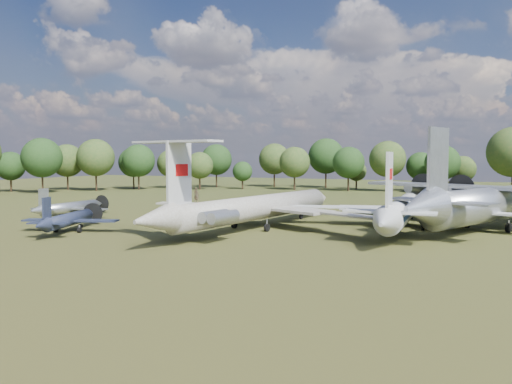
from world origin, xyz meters
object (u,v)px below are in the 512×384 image
at_px(small_prop_northwest, 70,210).
at_px(an12_transport, 492,208).
at_px(il62_airliner, 258,212).
at_px(person_on_il62, 196,195).
at_px(small_prop_west, 69,223).
at_px(tu104_jet, 404,213).

bearing_deg(small_prop_northwest, an12_transport, 11.10).
distance_m(il62_airliner, person_on_il62, 12.61).
height_order(small_prop_west, person_on_il62, person_on_il62).
xyz_separation_m(il62_airliner, tu104_jet, (17.59, 8.08, -0.08)).
bearing_deg(il62_airliner, an12_transport, 32.96).
relative_size(small_prop_west, small_prop_northwest, 1.00).
relative_size(an12_transport, small_prop_northwest, 2.55).
xyz_separation_m(tu104_jet, an12_transport, (10.50, 4.06, 0.66)).
height_order(il62_airliner, person_on_il62, person_on_il62).
distance_m(il62_airliner, tu104_jet, 19.35).
relative_size(tu104_jet, an12_transport, 1.00).
bearing_deg(person_on_il62, tu104_jet, -142.13).
height_order(tu104_jet, person_on_il62, person_on_il62).
bearing_deg(small_prop_west, small_prop_northwest, 115.01).
height_order(small_prop_west, small_prop_northwest, small_prop_northwest).
height_order(tu104_jet, an12_transport, an12_transport).
relative_size(il62_airliner, tu104_jet, 1.06).
bearing_deg(an12_transport, small_prop_west, -128.26).
xyz_separation_m(an12_transport, small_prop_northwest, (-59.60, -13.47, -1.56)).
height_order(an12_transport, small_prop_northwest, an12_transport).
bearing_deg(il62_airliner, small_prop_northwest, -168.01).
relative_size(tu104_jet, small_prop_west, 2.56).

